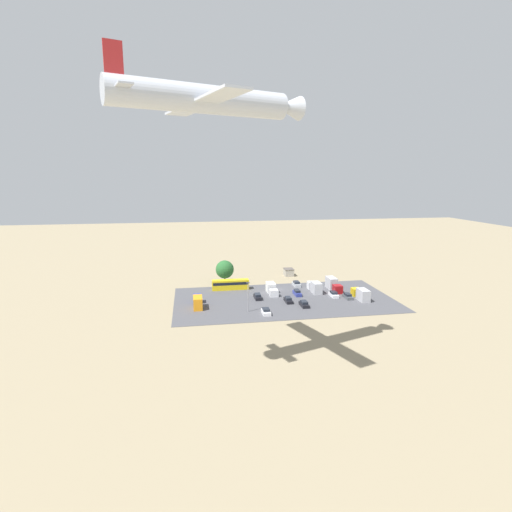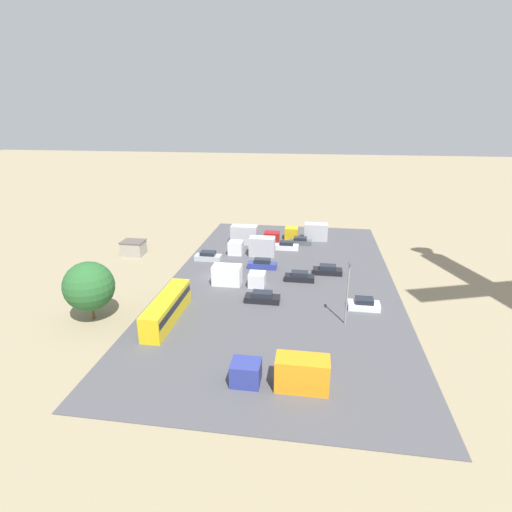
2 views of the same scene
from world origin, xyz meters
name	(u,v)px [view 2 (image 2 of 2)]	position (x,y,z in m)	size (l,w,h in m)	color
ground_plane	(214,277)	(0.00, 0.00, 0.00)	(400.00, 400.00, 0.00)	gray
parking_lot_surface	(281,281)	(0.00, 10.64, 0.04)	(62.83, 33.89, 0.08)	#4C4C51
shed_building	(134,248)	(-8.24, -16.91, 1.31)	(3.35, 4.01, 2.61)	#9E998E
bus	(167,308)	(14.28, -2.23, 1.78)	(11.50, 2.46, 3.15)	gold
parked_car_0	(364,304)	(7.58, 22.14, 0.72)	(1.98, 4.10, 1.52)	silver
parked_car_1	(262,298)	(7.48, 8.71, 0.70)	(1.87, 4.75, 1.49)	black
parked_car_2	(328,270)	(-3.90, 17.67, 0.71)	(1.88, 4.57, 1.51)	black
parked_car_3	(300,241)	(-18.58, 12.71, 0.68)	(1.81, 4.37, 1.44)	#4C5156
parked_car_4	(286,246)	(-15.12, 10.26, 0.72)	(1.88, 4.48, 1.53)	silver
parked_car_5	(300,277)	(-0.52, 13.38, 0.70)	(1.76, 4.50, 1.50)	black
parked_car_6	(208,256)	(-7.31, -2.81, 0.73)	(2.00, 4.56, 1.57)	#ADB2B7
parked_car_7	(262,264)	(-4.84, 7.05, 0.77)	(1.71, 4.77, 1.64)	navy
parked_truck_0	(255,247)	(-11.11, 4.81, 1.63)	(2.48, 8.34, 3.39)	silver
parked_truck_1	(286,373)	(24.85, 13.25, 1.56)	(2.38, 9.15, 3.23)	navy
parked_truck_2	(252,236)	(-17.51, 3.30, 1.72)	(2.50, 9.38, 3.57)	maroon
parked_truck_3	(309,232)	(-21.95, 14.26, 1.61)	(2.51, 8.54, 3.35)	gold
parked_truck_4	(235,276)	(2.35, 3.97, 1.43)	(2.45, 7.85, 2.94)	silver
tree_near_shed	(89,286)	(15.18, -11.58, 4.45)	(6.10, 6.10, 7.50)	brown
light_pole_lot_centre	(348,291)	(11.86, 19.48, 4.46)	(0.90, 0.28, 7.91)	gray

